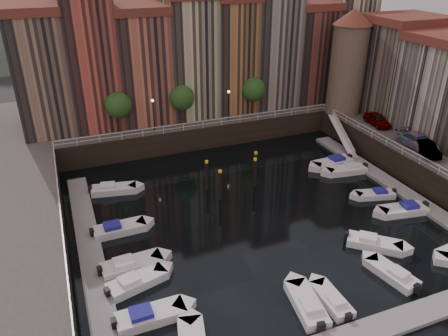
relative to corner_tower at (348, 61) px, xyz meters
name	(u,v)px	position (x,y,z in m)	size (l,w,h in m)	color
ground	(256,210)	(-20.00, -14.50, -10.19)	(200.00, 200.00, 0.00)	black
quay_far	(181,114)	(-20.00, 11.50, -8.69)	(80.00, 20.00, 3.00)	black
dock_left	(90,252)	(-36.20, -15.50, -10.02)	(2.00, 28.00, 0.35)	gray
dock_right	(392,185)	(-3.80, -15.50, -10.02)	(2.00, 28.00, 0.35)	gray
dock_near	(363,333)	(-20.00, -31.50, -10.02)	(30.00, 2.00, 0.35)	gray
mountains	(107,6)	(-18.28, 95.50, -2.28)	(145.00, 100.00, 18.00)	#2D382D
far_terrace	(207,51)	(-16.69, 9.00, 0.76)	(48.70, 10.30, 17.50)	#846954
corner_tower	(348,61)	(0.00, 0.00, 0.00)	(5.20, 5.20, 13.80)	#6B5B4C
promenade_trees	(187,97)	(-21.33, 3.70, -3.61)	(21.20, 3.20, 5.20)	black
street_lamps	(192,104)	(-21.00, 2.70, -4.30)	(10.36, 0.36, 4.18)	black
railings	(237,157)	(-20.00, -9.62, -6.41)	(36.08, 34.04, 0.52)	white
gangway	(342,134)	(-2.90, -4.50, -8.28)	(2.78, 8.32, 3.73)	white
mooring_pilings	(235,175)	(-20.25, -9.62, -8.54)	(6.18, 3.09, 3.78)	black
boat_left_0	(149,316)	(-33.17, -24.86, -9.79)	(5.20, 1.93, 1.19)	silver
boat_left_1	(136,282)	(-33.35, -20.99, -9.81)	(5.08, 2.99, 1.14)	silver
boat_left_2	(131,265)	(-33.34, -18.88, -9.79)	(5.30, 2.19, 1.20)	silver
boat_left_3	(118,229)	(-33.42, -13.27, -9.80)	(5.06, 1.96, 1.16)	silver
boat_left_4	(113,189)	(-32.75, -5.56, -9.81)	(5.09, 2.64, 1.14)	silver
boat_right_1	(404,210)	(-6.54, -20.31, -9.81)	(5.13, 2.55, 1.15)	silver
boat_right_2	(376,194)	(-7.09, -16.75, -9.86)	(4.37, 2.53, 0.98)	silver
boat_right_3	(347,170)	(-6.54, -10.94, -9.81)	(5.05, 2.40, 1.14)	silver
boat_right_4	(333,163)	(-7.00, -8.77, -9.79)	(5.35, 2.25, 1.21)	silver
boat_near_1	(307,305)	(-22.24, -28.00, -9.81)	(2.46, 5.10, 1.15)	silver
boat_near_2	(332,300)	(-20.24, -28.20, -9.87)	(1.55, 4.25, 0.98)	silver
boat_near_3	(393,274)	(-14.11, -27.54, -9.84)	(2.48, 4.73, 1.06)	silver
car_a	(377,120)	(1.15, -5.97, -6.44)	(1.78, 4.42, 1.50)	gray
car_b	(426,149)	(0.35, -15.21, -6.49)	(1.49, 4.28, 1.41)	gray
car_c	(418,142)	(0.72, -13.52, -6.40)	(2.21, 5.44, 1.58)	gray
boat_extra_995	(373,243)	(-12.92, -23.65, -9.81)	(4.64, 4.42, 1.13)	silver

